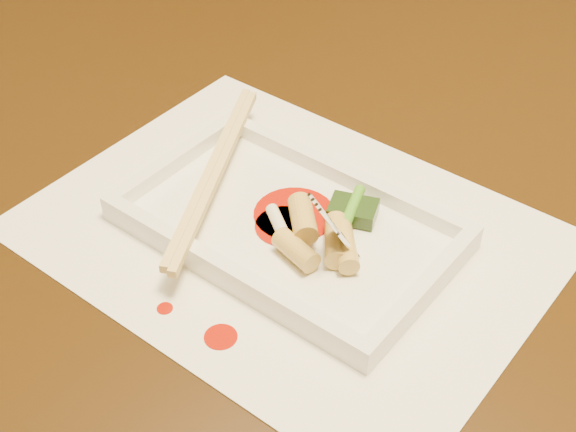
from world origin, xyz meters
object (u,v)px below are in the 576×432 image
Objects in this scene: table at (314,194)px; plate_base at (288,229)px; chopstick_a at (211,169)px; placemat at (288,233)px; fork at (381,175)px.

table is 5.38× the size of plate_base.
chopstick_a reaches higher than plate_base.
placemat is at bearing 0.00° from chopstick_a.
chopstick_a is at bearing -88.74° from table.
placemat is at bearing -60.85° from table.
placemat is 0.09m from chopstick_a.
fork reaches higher than placemat.
plate_base is at bearing 0.00° from chopstick_a.
table is 0.20m from placemat.
table is 0.28m from fork.
chopstick_a reaches higher than placemat.
placemat is 0.11m from fork.
plate_base is 0.08m from chopstick_a.
placemat is 2.86× the size of fork.
placemat is at bearing 0.00° from plate_base.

